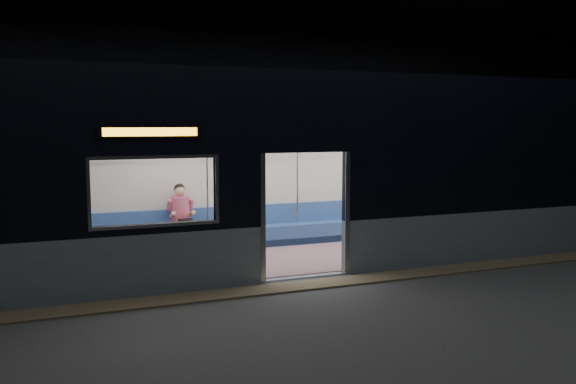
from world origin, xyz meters
TOP-DOWN VIEW (x-y plane):
  - station_floor at (0.00, 0.00)m, footprint 24.00×14.00m
  - station_envelope at (0.00, 0.00)m, footprint 24.00×14.00m
  - tactile_strip at (0.00, 0.55)m, footprint 22.80×0.50m
  - metro_car at (-0.00, 2.54)m, footprint 18.00×3.04m
  - passenger at (-1.50, 3.55)m, footprint 0.38×0.66m
  - handbag at (-1.46, 3.33)m, footprint 0.28×0.26m
  - transit_map at (5.00, 3.85)m, footprint 0.92×0.03m

SIDE VIEW (x-z plane):
  - station_floor at x=0.00m, z-range -0.01..0.00m
  - tactile_strip at x=0.00m, z-range 0.00..0.03m
  - handbag at x=-1.46m, z-range 0.60..0.72m
  - passenger at x=-1.50m, z-range 0.12..1.44m
  - transit_map at x=5.00m, z-range 1.15..1.75m
  - metro_car at x=0.00m, z-range 0.17..3.52m
  - station_envelope at x=0.00m, z-range 1.16..6.16m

